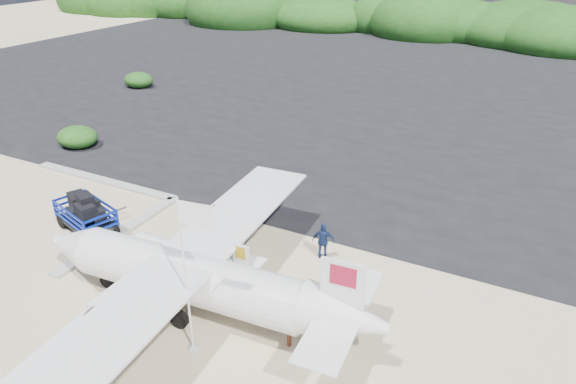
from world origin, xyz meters
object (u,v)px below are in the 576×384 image
at_px(crew_b, 236,223).
at_px(aircraft_small, 292,63).
at_px(baggage_cart, 89,231).
at_px(flagpole, 193,348).
at_px(crew_a, 236,211).
at_px(crew_c, 323,241).
at_px(signboard, 274,332).

distance_m(crew_b, aircraft_small, 32.94).
bearing_deg(baggage_cart, flagpole, -6.98).
distance_m(baggage_cart, crew_a, 6.40).
bearing_deg(crew_c, baggage_cart, -5.44).
xyz_separation_m(baggage_cart, crew_a, (5.55, 3.05, 0.91)).
relative_size(flagpole, crew_b, 3.21).
bearing_deg(flagpole, crew_c, 76.45).
bearing_deg(signboard, baggage_cart, -168.04).
height_order(signboard, crew_b, crew_b).
relative_size(crew_b, crew_c, 1.06).
height_order(baggage_cart, crew_b, crew_b).
distance_m(baggage_cart, flagpole, 8.94).
distance_m(flagpole, crew_a, 7.23).
xyz_separation_m(baggage_cart, aircraft_small, (-6.77, 32.66, 0.00)).
bearing_deg(crew_a, crew_b, 117.41).
height_order(signboard, crew_c, crew_c).
distance_m(crew_a, crew_c, 4.18).
height_order(baggage_cart, signboard, baggage_cart).
distance_m(signboard, aircraft_small, 38.39).
bearing_deg(flagpole, aircraft_small, 112.40).
bearing_deg(signboard, crew_c, 116.37).
distance_m(baggage_cart, crew_c, 10.13).
bearing_deg(aircraft_small, crew_a, 112.62).
xyz_separation_m(crew_a, crew_c, (4.17, -0.30, -0.14)).
relative_size(signboard, crew_c, 1.15).
bearing_deg(aircraft_small, crew_c, 118.90).
xyz_separation_m(crew_a, crew_b, (0.45, -0.75, -0.09)).
distance_m(baggage_cart, signboard, 10.20).
distance_m(flagpole, signboard, 2.55).
distance_m(crew_b, crew_c, 3.75).
bearing_deg(crew_c, crew_a, -25.34).
xyz_separation_m(baggage_cart, flagpole, (8.18, -3.61, 0.00)).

